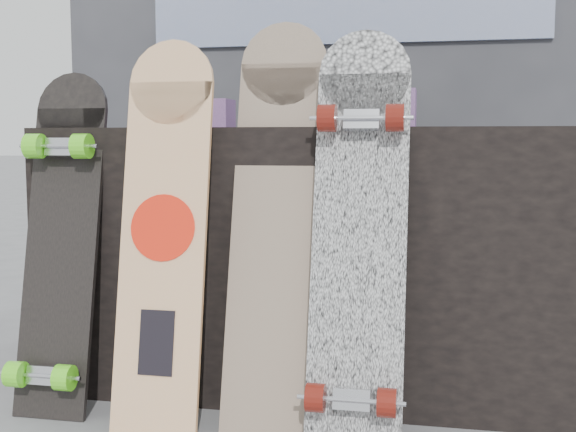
% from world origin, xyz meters
% --- Properties ---
extents(vendor_table, '(1.60, 0.60, 0.80)m').
position_xyz_m(vendor_table, '(0.00, 0.50, 0.40)').
color(vendor_table, black).
rests_on(vendor_table, ground).
extents(booth, '(2.40, 0.22, 2.20)m').
position_xyz_m(booth, '(0.00, 1.35, 1.10)').
color(booth, '#333338').
rests_on(booth, ground).
extents(merch_box_purple, '(0.18, 0.12, 0.10)m').
position_xyz_m(merch_box_purple, '(-0.39, 0.64, 0.85)').
color(merch_box_purple, '#5A346A').
rests_on(merch_box_purple, vendor_table).
extents(merch_box_small, '(0.14, 0.14, 0.12)m').
position_xyz_m(merch_box_small, '(0.24, 0.57, 0.86)').
color(merch_box_small, '#5A346A').
rests_on(merch_box_small, vendor_table).
extents(merch_box_flat, '(0.22, 0.10, 0.06)m').
position_xyz_m(merch_box_flat, '(0.11, 0.50, 0.83)').
color(merch_box_flat, '#D1B78C').
rests_on(merch_box_flat, vendor_table).
extents(longboard_geisha, '(0.23, 0.22, 1.04)m').
position_xyz_m(longboard_geisha, '(-0.33, 0.09, 0.55)').
color(longboard_geisha, beige).
rests_on(longboard_geisha, ground).
extents(longboard_celtic, '(0.24, 0.30, 1.09)m').
position_xyz_m(longboard_celtic, '(-0.05, 0.18, 0.58)').
color(longboard_celtic, beige).
rests_on(longboard_celtic, ground).
extents(longboard_cascadia, '(0.24, 0.33, 1.06)m').
position_xyz_m(longboard_cascadia, '(0.18, 0.11, 0.55)').
color(longboard_cascadia, white).
rests_on(longboard_cascadia, ground).
extents(skateboard_dark, '(0.21, 0.29, 0.96)m').
position_xyz_m(skateboard_dark, '(-0.66, 0.14, 0.49)').
color(skateboard_dark, black).
rests_on(skateboard_dark, ground).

